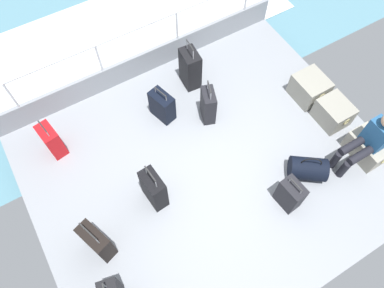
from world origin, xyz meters
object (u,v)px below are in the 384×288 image
cargo_crate_2 (367,147)px  suitcase_1 (208,105)px  suitcase_4 (154,189)px  cargo_crate_1 (333,112)px  passenger_seated (369,141)px  suitcase_5 (290,195)px  cargo_crate_0 (309,88)px  suitcase_0 (97,241)px  duffel_bag (308,169)px  suitcase_3 (190,69)px  suitcase_2 (162,106)px  suitcase_7 (52,140)px

cargo_crate_2 → suitcase_1: 2.49m
suitcase_4 → cargo_crate_1: bearing=85.5°
passenger_seated → suitcase_5: passenger_seated is taller
cargo_crate_0 → suitcase_0: bearing=-82.0°
passenger_seated → suitcase_4: bearing=-108.6°
suitcase_1 → duffel_bag: size_ratio=1.24×
suitcase_3 → duffel_bag: suitcase_3 is taller
suitcase_1 → suitcase_3: (-0.75, 0.11, 0.05)m
cargo_crate_1 → suitcase_2: bearing=-122.4°
suitcase_0 → suitcase_7: (-1.74, 0.02, -0.01)m
suitcase_1 → suitcase_4: 1.63m
suitcase_2 → passenger_seated: bearing=44.2°
suitcase_3 → suitcase_0: bearing=-53.7°
passenger_seated → suitcase_0: passenger_seated is taller
cargo_crate_0 → suitcase_1: size_ratio=0.72×
cargo_crate_0 → cargo_crate_1: 0.57m
cargo_crate_0 → duffel_bag: size_ratio=0.89×
suitcase_1 → suitcase_2: suitcase_1 is taller
cargo_crate_0 → cargo_crate_2: 1.31m
cargo_crate_2 → passenger_seated: passenger_seated is taller
duffel_bag → suitcase_0: bearing=-100.3°
suitcase_4 → duffel_bag: bearing=69.2°
cargo_crate_0 → suitcase_3: bearing=-129.0°
suitcase_4 → suitcase_3: bearing=136.3°
cargo_crate_1 → suitcase_2: 2.72m
cargo_crate_0 → cargo_crate_2: bearing=1.9°
suitcase_5 → suitcase_7: bearing=-134.6°
cargo_crate_2 → passenger_seated: size_ratio=0.59×
cargo_crate_2 → suitcase_3: size_ratio=0.70×
suitcase_1 → suitcase_7: size_ratio=1.14×
suitcase_1 → suitcase_5: suitcase_1 is taller
suitcase_3 → suitcase_4: size_ratio=1.05×
suitcase_5 → suitcase_7: 3.56m
suitcase_1 → suitcase_2: size_ratio=1.23×
suitcase_4 → suitcase_7: bearing=-147.7°
suitcase_0 → suitcase_5: suitcase_0 is taller
cargo_crate_2 → cargo_crate_1: bearing=-178.5°
cargo_crate_0 → duffel_bag: (1.13, -0.95, -0.03)m
cargo_crate_1 → cargo_crate_2: (0.74, 0.02, -0.01)m
suitcase_4 → duffel_bag: suitcase_4 is taller
suitcase_4 → suitcase_1: bearing=120.7°
cargo_crate_2 → duffel_bag: bearing=-100.5°
suitcase_0 → passenger_seated: bearing=79.2°
suitcase_1 → duffel_bag: bearing=23.6°
suitcase_3 → suitcase_7: 2.46m
suitcase_3 → suitcase_4: (1.58, -1.51, -0.02)m
passenger_seated → suitcase_2: size_ratio=1.69×
suitcase_0 → cargo_crate_0: bearing=98.0°
cargo_crate_0 → cargo_crate_2: (1.31, 0.04, -0.02)m
cargo_crate_0 → suitcase_5: 1.98m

